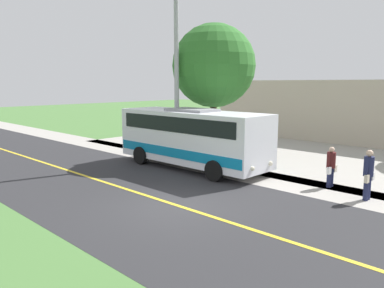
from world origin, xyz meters
name	(u,v)px	position (x,y,z in m)	size (l,w,h in m)	color
ground_plane	(175,205)	(0.00, 0.00, 0.00)	(120.00, 120.00, 0.00)	#477238
road_surface	(175,205)	(0.00, 0.00, 0.00)	(8.00, 100.00, 0.01)	#28282B
sidewalk	(261,177)	(-5.20, 0.00, 0.00)	(2.40, 100.00, 0.01)	#9E9991
road_centre_line	(175,205)	(0.00, 0.00, 0.01)	(0.16, 100.00, 0.00)	gold
shuttle_bus_front	(192,135)	(-4.52, -3.55, 1.59)	(2.69, 8.07, 2.89)	white
pedestrian_with_bags	(368,173)	(-5.08, 4.47, 0.97)	(0.72, 0.34, 1.80)	#1E2347
pedestrian_waiting	(331,166)	(-5.79, 2.82, 0.87)	(0.72, 0.34, 1.62)	#1E2347
street_light_pole	(175,72)	(-4.88, -5.10, 4.66)	(1.97, 0.24, 8.50)	#9E9EA3
tree_curbside	(214,66)	(-7.40, -4.67, 5.01)	(4.52, 4.52, 7.28)	#4C3826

